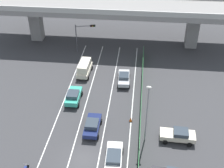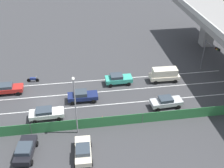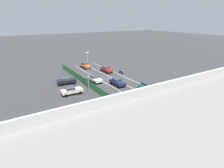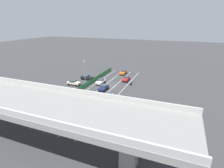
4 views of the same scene
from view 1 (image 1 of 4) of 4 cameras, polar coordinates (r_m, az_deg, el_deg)
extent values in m
plane|color=#38383A|center=(35.53, -5.36, -14.28)|extent=(300.00, 300.00, 0.00)
cube|color=silver|center=(40.19, -11.05, -7.85)|extent=(0.14, 46.59, 0.01)
cube|color=silver|center=(39.43, -6.34, -8.30)|extent=(0.14, 46.59, 0.01)
cube|color=silver|center=(38.94, -1.46, -8.71)|extent=(0.14, 46.59, 0.01)
cube|color=silver|center=(38.74, 3.51, -9.06)|extent=(0.14, 46.59, 0.01)
cube|color=gray|center=(57.19, 0.09, 14.46)|extent=(47.57, 10.04, 0.90)
cube|color=#B2B2AD|center=(52.39, -0.49, 13.61)|extent=(47.57, 0.30, 0.90)
cube|color=gray|center=(61.96, -14.34, 11.23)|extent=(2.18, 2.18, 6.72)
cube|color=gray|center=(59.08, 15.16, 9.95)|extent=(2.18, 2.18, 6.72)
cube|color=#2D753D|center=(38.20, 5.40, -8.32)|extent=(0.06, 42.59, 1.58)
cylinder|color=#4C514C|center=(43.71, 5.68, -2.04)|extent=(0.10, 0.10, 1.58)
cylinder|color=#4C514C|center=(55.80, 6.06, 6.58)|extent=(0.10, 0.10, 1.58)
cube|color=beige|center=(49.41, -5.27, 2.69)|extent=(1.94, 4.78, 0.62)
cube|color=beige|center=(48.96, -5.33, 3.56)|extent=(1.70, 3.92, 1.13)
cylinder|color=black|center=(51.17, -5.85, 3.25)|extent=(0.24, 0.65, 0.64)
cylinder|color=black|center=(50.81, -3.87, 3.11)|extent=(0.24, 0.65, 0.64)
cylinder|color=black|center=(48.54, -6.69, 1.30)|extent=(0.24, 0.65, 0.64)
cylinder|color=black|center=(48.15, -4.60, 1.15)|extent=(0.24, 0.65, 0.64)
cube|color=#B7BABC|center=(47.15, 2.29, 1.12)|extent=(1.97, 4.52, 0.60)
cube|color=#333D47|center=(46.74, 2.31, 1.59)|extent=(1.62, 1.90, 0.49)
cylinder|color=black|center=(48.67, 1.30, 1.66)|extent=(0.26, 0.65, 0.64)
cylinder|color=black|center=(48.67, 3.33, 1.60)|extent=(0.26, 0.65, 0.64)
cylinder|color=black|center=(46.17, 1.17, -0.35)|extent=(0.26, 0.65, 0.64)
cylinder|color=black|center=(46.16, 3.32, -0.42)|extent=(0.26, 0.65, 0.64)
cube|color=navy|center=(38.37, -3.76, -8.00)|extent=(1.81, 4.32, 0.60)
cube|color=#333D47|center=(37.78, -3.86, -7.64)|extent=(1.59, 1.82, 0.55)
cylinder|color=black|center=(39.89, -4.67, -6.97)|extent=(0.22, 0.64, 0.64)
cylinder|color=black|center=(39.64, -2.09, -7.18)|extent=(0.22, 0.64, 0.64)
cylinder|color=black|center=(37.78, -5.47, -9.88)|extent=(0.22, 0.64, 0.64)
cylinder|color=black|center=(37.52, -2.73, -10.13)|extent=(0.22, 0.64, 0.64)
cube|color=silver|center=(34.56, 0.36, -13.95)|extent=(1.96, 4.59, 0.58)
cube|color=#333D47|center=(33.98, 0.33, -13.74)|extent=(1.66, 2.15, 0.46)
cylinder|color=black|center=(35.98, -0.94, -12.52)|extent=(0.24, 0.65, 0.64)
cylinder|color=black|center=(35.90, 2.02, -12.68)|extent=(0.24, 0.65, 0.64)
cube|color=teal|center=(43.47, -7.36, -2.34)|extent=(1.89, 4.23, 0.68)
cube|color=#333D47|center=(42.83, -7.52, -1.99)|extent=(1.64, 1.90, 0.52)
cylinder|color=black|center=(45.07, -8.10, -1.71)|extent=(0.23, 0.64, 0.64)
cylinder|color=black|center=(44.71, -5.80, -1.84)|extent=(0.23, 0.64, 0.64)
cylinder|color=black|center=(42.87, -8.89, -3.94)|extent=(0.23, 0.64, 0.64)
cylinder|color=black|center=(42.49, -6.49, -4.10)|extent=(0.23, 0.64, 0.64)
cylinder|color=black|center=(35.56, -15.89, -15.09)|extent=(0.17, 0.61, 0.60)
cylinder|color=#B2B2B2|center=(35.04, -16.13, -14.55)|extent=(0.60, 0.10, 0.03)
cube|color=beige|center=(37.87, 12.45, -9.60)|extent=(4.35, 1.95, 0.62)
cube|color=#333D47|center=(37.53, 13.08, -9.01)|extent=(1.84, 1.65, 0.51)
cylinder|color=black|center=(37.42, 10.15, -10.93)|extent=(0.65, 0.24, 0.64)
cylinder|color=black|center=(38.72, 10.14, -9.05)|extent=(0.65, 0.24, 0.64)
cylinder|color=black|center=(37.74, 14.65, -11.19)|extent=(0.65, 0.24, 0.64)
cylinder|color=black|center=(39.03, 14.47, -9.32)|extent=(0.65, 0.24, 0.64)
cylinder|color=#47474C|center=(55.42, -6.84, 8.59)|extent=(0.18, 0.18, 5.49)
cylinder|color=#47474C|center=(54.38, -5.18, 11.01)|extent=(3.38, 0.79, 0.12)
cube|color=black|center=(54.39, -3.71, 11.08)|extent=(1.00, 0.46, 0.32)
sphere|color=#390706|center=(54.23, -4.03, 11.00)|extent=(0.20, 0.20, 0.20)
sphere|color=#EFA319|center=(54.24, -3.71, 11.01)|extent=(0.20, 0.20, 0.20)
sphere|color=black|center=(54.25, -3.39, 11.03)|extent=(0.20, 0.20, 0.20)
cylinder|color=gray|center=(35.12, 6.65, -6.14)|extent=(0.16, 0.16, 7.83)
ellipsoid|color=silver|center=(32.63, 7.12, -0.65)|extent=(0.60, 0.36, 0.28)
cone|color=orange|center=(39.95, 3.61, -6.77)|extent=(0.36, 0.36, 0.71)
cube|color=black|center=(40.18, 3.59, -7.14)|extent=(0.47, 0.47, 0.03)
camera|label=2|loc=(39.05, 55.60, 17.71)|focal=45.28mm
camera|label=3|loc=(63.79, 22.46, 21.08)|focal=29.23mm
camera|label=4|loc=(77.52, -15.33, 27.96)|focal=28.50mm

